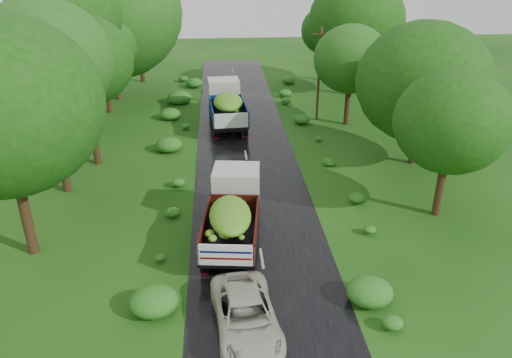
{
  "coord_description": "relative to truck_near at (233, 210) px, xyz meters",
  "views": [
    {
      "loc": [
        -1.74,
        -14.66,
        13.04
      ],
      "look_at": [
        0.11,
        8.78,
        1.7
      ],
      "focal_mm": 35.0,
      "sensor_mm": 36.0,
      "label": 1
    }
  ],
  "objects": [
    {
      "name": "trees_left",
      "position": [
        -9.34,
        16.29,
        5.56
      ],
      "size": [
        6.79,
        34.5,
        9.99
      ],
      "color": "black",
      "rests_on": "ground"
    },
    {
      "name": "truck_near",
      "position": [
        0.0,
        0.0,
        0.0
      ],
      "size": [
        3.11,
        6.84,
        2.78
      ],
      "rotation": [
        0.0,
        0.0,
        -0.12
      ],
      "color": "black",
      "rests_on": "ground"
    },
    {
      "name": "ground",
      "position": [
        1.2,
        -5.82,
        -1.57
      ],
      "size": [
        120.0,
        120.0,
        0.0
      ],
      "primitive_type": "plane",
      "color": "#12420E",
      "rests_on": "ground"
    },
    {
      "name": "road",
      "position": [
        1.2,
        -0.82,
        -1.56
      ],
      "size": [
        6.5,
        80.0,
        0.02
      ],
      "primitive_type": "cube",
      "color": "black",
      "rests_on": "ground"
    },
    {
      "name": "road_lines",
      "position": [
        1.2,
        0.18,
        -1.55
      ],
      "size": [
        0.12,
        69.6,
        0.0
      ],
      "color": "#BFB78C",
      "rests_on": "road"
    },
    {
      "name": "utility_pole",
      "position": [
        7.3,
        17.16,
        2.12
      ],
      "size": [
        1.24,
        0.38,
        7.18
      ],
      "rotation": [
        0.0,
        0.0,
        -0.24
      ],
      "color": "#382616",
      "rests_on": "ground"
    },
    {
      "name": "shrubs",
      "position": [
        1.2,
        8.18,
        -1.22
      ],
      "size": [
        11.9,
        44.0,
        0.7
      ],
      "color": "#145616",
      "rests_on": "ground"
    },
    {
      "name": "car",
      "position": [
        0.21,
        -6.33,
        -0.88
      ],
      "size": [
        2.7,
        5.01,
        1.34
      ],
      "primitive_type": "imported",
      "rotation": [
        0.0,
        0.0,
        0.1
      ],
      "color": "beige",
      "rests_on": "road"
    },
    {
      "name": "trees_right",
      "position": [
        11.05,
        15.78,
        3.92
      ],
      "size": [
        6.12,
        30.99,
        8.47
      ],
      "color": "black",
      "rests_on": "ground"
    },
    {
      "name": "truck_far",
      "position": [
        0.1,
        16.56,
        0.11
      ],
      "size": [
        2.96,
        7.23,
        2.98
      ],
      "rotation": [
        0.0,
        0.0,
        0.07
      ],
      "color": "black",
      "rests_on": "ground"
    }
  ]
}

